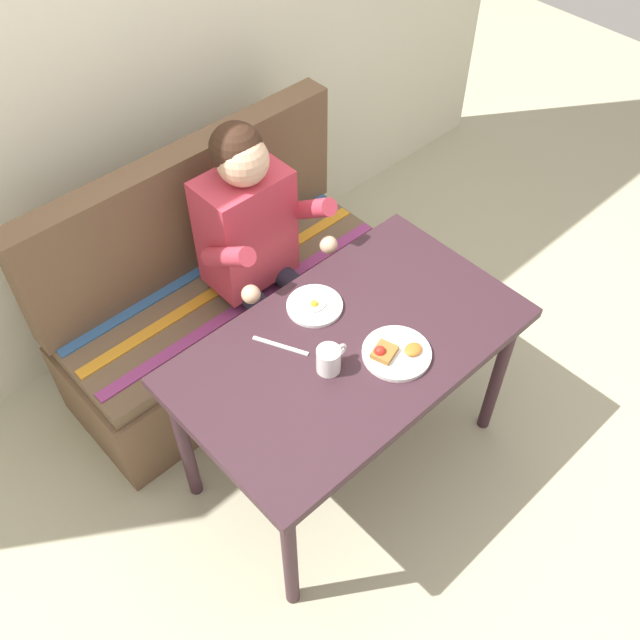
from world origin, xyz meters
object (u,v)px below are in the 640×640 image
object	(u,v)px
plate_breakfast	(395,353)
coffee_mug	(329,359)
plate_eggs	(315,305)
table	(350,358)
knife	(280,346)
person	(258,241)
couch	(223,301)

from	to	relation	value
plate_breakfast	coffee_mug	bearing A→B (deg)	151.21
plate_eggs	coffee_mug	distance (m)	0.28
plate_breakfast	plate_eggs	world-z (taller)	plate_breakfast
table	plate_breakfast	distance (m)	0.18
plate_breakfast	plate_eggs	size ratio (longest dim) A/B	1.17
plate_breakfast	knife	world-z (taller)	plate_breakfast
table	person	world-z (taller)	person
table	plate_eggs	distance (m)	0.22
plate_breakfast	person	bearing A→B (deg)	88.80
coffee_mug	person	bearing A→B (deg)	71.01
table	plate_eggs	size ratio (longest dim) A/B	6.07
plate_breakfast	plate_eggs	bearing A→B (deg)	98.47
plate_eggs	knife	size ratio (longest dim) A/B	0.99
plate_eggs	couch	bearing A→B (deg)	92.10
couch	person	xyz separation A→B (m)	(0.09, -0.17, 0.41)
couch	plate_breakfast	bearing A→B (deg)	-85.49
couch	knife	world-z (taller)	couch
plate_breakfast	coffee_mug	xyz separation A→B (m)	(-0.20, 0.11, 0.04)
couch	person	bearing A→B (deg)	-63.69
plate_breakfast	knife	distance (m)	0.38
plate_breakfast	plate_eggs	xyz separation A→B (m)	(-0.05, 0.34, -0.00)
person	knife	xyz separation A→B (m)	(-0.27, -0.44, -0.01)
table	person	distance (m)	0.60
coffee_mug	plate_eggs	bearing A→B (deg)	57.35
plate_breakfast	plate_eggs	distance (m)	0.34
plate_eggs	table	bearing A→B (deg)	-95.90
couch	coffee_mug	distance (m)	0.92
couch	plate_breakfast	xyz separation A→B (m)	(0.07, -0.90, 0.41)
person	knife	distance (m)	0.52
person	knife	bearing A→B (deg)	-121.30
table	coffee_mug	world-z (taller)	coffee_mug
knife	coffee_mug	bearing A→B (deg)	-98.54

